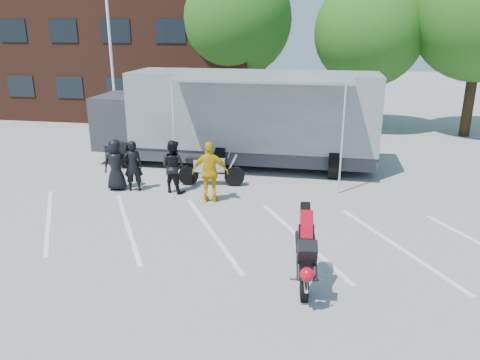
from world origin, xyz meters
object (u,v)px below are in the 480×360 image
(parked_motorcycle, at_px, (212,185))
(stunt_bike_rider, at_px, (302,282))
(spectator_leather_b, at_px, (133,166))
(transporter_truck, at_px, (240,164))
(spectator_leather_a, at_px, (116,165))
(flagpole, at_px, (115,31))
(tree_mid, at_px, (369,32))
(spectator_leather_c, at_px, (173,166))
(tree_left, at_px, (235,20))
(spectator_hivis, at_px, (210,172))

(parked_motorcycle, distance_m, stunt_bike_rider, 6.84)
(spectator_leather_b, bearing_deg, transporter_truck, -142.16)
(stunt_bike_rider, distance_m, spectator_leather_a, 8.19)
(flagpole, bearing_deg, spectator_leather_a, -67.97)
(tree_mid, bearing_deg, stunt_bike_rider, -97.94)
(tree_mid, xyz_separation_m, spectator_leather_b, (-8.12, -11.23, -4.08))
(parked_motorcycle, height_order, spectator_leather_c, spectator_leather_c)
(spectator_leather_b, distance_m, spectator_leather_c, 1.35)
(flagpole, bearing_deg, transporter_truck, -22.63)
(stunt_bike_rider, height_order, spectator_leather_a, spectator_leather_a)
(tree_left, height_order, spectator_leather_a, tree_left)
(flagpole, relative_size, transporter_truck, 0.70)
(tree_mid, distance_m, spectator_leather_b, 14.45)
(tree_mid, bearing_deg, spectator_leather_b, -125.86)
(stunt_bike_rider, bearing_deg, spectator_hivis, 119.49)
(transporter_truck, distance_m, spectator_hivis, 4.36)
(stunt_bike_rider, bearing_deg, transporter_truck, 102.88)
(spectator_leather_a, distance_m, spectator_leather_c, 1.95)
(parked_motorcycle, bearing_deg, spectator_leather_a, 101.18)
(tree_mid, relative_size, spectator_hivis, 3.98)
(tree_left, bearing_deg, stunt_bike_rider, -74.54)
(tree_mid, distance_m, spectator_leather_c, 13.63)
(spectator_leather_b, bearing_deg, spectator_leather_a, -14.78)
(tree_mid, relative_size, spectator_leather_c, 4.36)
(spectator_leather_c, distance_m, spectator_hivis, 1.58)
(flagpole, relative_size, tree_left, 0.93)
(flagpole, bearing_deg, spectator_leather_c, -53.80)
(spectator_leather_a, bearing_deg, spectator_leather_c, 174.48)
(stunt_bike_rider, bearing_deg, spectator_leather_b, 134.17)
(flagpole, height_order, spectator_hivis, flagpole)
(spectator_leather_a, bearing_deg, spectator_leather_b, 169.81)
(flagpole, relative_size, spectator_leather_c, 4.55)
(flagpole, bearing_deg, spectator_hivis, -49.01)
(tree_left, xyz_separation_m, transporter_truck, (1.83, -8.53, -5.57))
(spectator_leather_b, bearing_deg, tree_left, -108.82)
(flagpole, distance_m, spectator_hivis, 9.87)
(flagpole, distance_m, spectator_leather_a, 7.91)
(tree_mid, height_order, parked_motorcycle, tree_mid)
(parked_motorcycle, bearing_deg, spectator_leather_b, 105.50)
(transporter_truck, bearing_deg, spectator_leather_b, -128.38)
(tree_mid, relative_size, spectator_leather_b, 4.46)
(spectator_hivis, bearing_deg, stunt_bike_rider, 119.74)
(transporter_truck, distance_m, stunt_bike_rider, 9.11)
(spectator_leather_a, relative_size, spectator_leather_c, 0.99)
(spectator_leather_a, relative_size, spectator_leather_b, 1.01)
(flagpole, xyz_separation_m, transporter_truck, (6.08, -2.53, -5.05))
(tree_mid, relative_size, parked_motorcycle, 3.29)
(spectator_hivis, bearing_deg, spectator_leather_c, -30.95)
(spectator_leather_a, xyz_separation_m, spectator_hivis, (3.37, -0.56, 0.10))
(spectator_leather_b, bearing_deg, tree_mid, -139.45)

